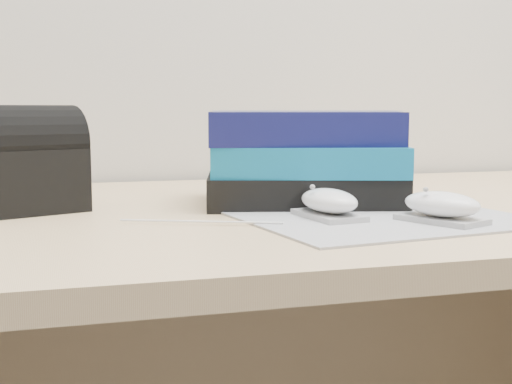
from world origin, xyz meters
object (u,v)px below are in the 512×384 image
object	(u,v)px
book_stack	(303,158)
pouch	(23,161)
mouse_rear	(329,203)
mouse_front	(442,207)
desk	(284,349)

from	to	relation	value
book_stack	pouch	size ratio (longest dim) A/B	1.84
mouse_rear	book_stack	bearing A→B (deg)	81.29
mouse_rear	mouse_front	size ratio (longest dim) A/B	0.93
mouse_rear	book_stack	size ratio (longest dim) A/B	0.33
desk	pouch	bearing A→B (deg)	-175.91
desk	mouse_rear	bearing A→B (deg)	-93.42
desk	mouse_rear	size ratio (longest dim) A/B	14.86
pouch	mouse_rear	bearing A→B (deg)	-26.29
mouse_front	desk	bearing A→B (deg)	110.67
book_stack	mouse_front	bearing A→B (deg)	-68.18
desk	mouse_front	xyz separation A→B (m)	(0.10, -0.28, 0.26)
mouse_front	pouch	world-z (taller)	pouch
desk	mouse_front	world-z (taller)	mouse_front
mouse_rear	mouse_front	world-z (taller)	same
book_stack	pouch	xyz separation A→B (m)	(-0.39, 0.02, 0.00)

